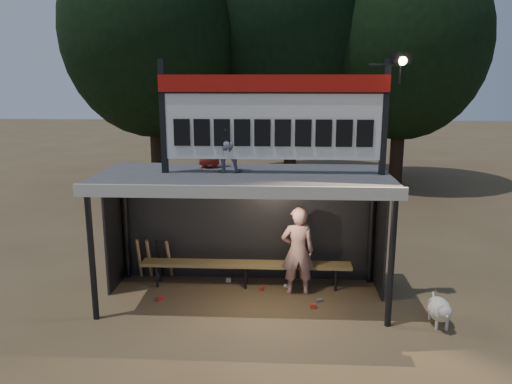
# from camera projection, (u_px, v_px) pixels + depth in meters

# --- Properties ---
(ground) EXTENTS (80.00, 80.00, 0.00)m
(ground) POSITION_uv_depth(u_px,v_px,m) (244.00, 298.00, 9.07)
(ground) COLOR brown
(ground) RESTS_ON ground
(player) EXTENTS (0.64, 0.45, 1.66)m
(player) POSITION_uv_depth(u_px,v_px,m) (298.00, 251.00, 9.09)
(player) COLOR silver
(player) RESTS_ON ground
(child_a) EXTENTS (0.54, 0.43, 1.09)m
(child_a) POSITION_uv_depth(u_px,v_px,m) (226.00, 141.00, 8.56)
(child_a) COLOR slate
(child_a) RESTS_ON dugout_shelter
(child_b) EXTENTS (0.49, 0.32, 1.00)m
(child_b) POSITION_uv_depth(u_px,v_px,m) (209.00, 140.00, 9.00)
(child_b) COLOR #A52319
(child_b) RESTS_ON dugout_shelter
(dugout_shelter) EXTENTS (5.10, 2.08, 2.32)m
(dugout_shelter) POSITION_uv_depth(u_px,v_px,m) (244.00, 197.00, 8.90)
(dugout_shelter) COLOR #414043
(dugout_shelter) RESTS_ON ground
(scoreboard_assembly) EXTENTS (4.10, 0.27, 1.99)m
(scoreboard_assembly) POSITION_uv_depth(u_px,v_px,m) (276.00, 114.00, 8.29)
(scoreboard_assembly) COLOR black
(scoreboard_assembly) RESTS_ON dugout_shelter
(bench) EXTENTS (4.00, 0.35, 0.48)m
(bench) POSITION_uv_depth(u_px,v_px,m) (246.00, 265.00, 9.51)
(bench) COLOR olive
(bench) RESTS_ON ground
(tree_left) EXTENTS (6.46, 6.46, 9.27)m
(tree_left) POSITION_uv_depth(u_px,v_px,m) (152.00, 32.00, 17.78)
(tree_left) COLOR black
(tree_left) RESTS_ON ground
(tree_mid) EXTENTS (7.22, 7.22, 10.36)m
(tree_mid) POSITION_uv_depth(u_px,v_px,m) (292.00, 17.00, 18.84)
(tree_mid) COLOR #312216
(tree_mid) RESTS_ON ground
(tree_right) EXTENTS (6.08, 6.08, 8.72)m
(tree_right) POSITION_uv_depth(u_px,v_px,m) (404.00, 42.00, 17.89)
(tree_right) COLOR #311E15
(tree_right) RESTS_ON ground
(dog) EXTENTS (0.36, 0.81, 0.49)m
(dog) POSITION_uv_depth(u_px,v_px,m) (440.00, 310.00, 8.01)
(dog) COLOR silver
(dog) RESTS_ON ground
(bats) EXTENTS (0.67, 0.35, 0.84)m
(bats) POSITION_uv_depth(u_px,v_px,m) (154.00, 258.00, 9.86)
(bats) COLOR #A17F4B
(bats) RESTS_ON ground
(litter) EXTENTS (3.26, 1.32, 0.08)m
(litter) POSITION_uv_depth(u_px,v_px,m) (244.00, 290.00, 9.34)
(litter) COLOR red
(litter) RESTS_ON ground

